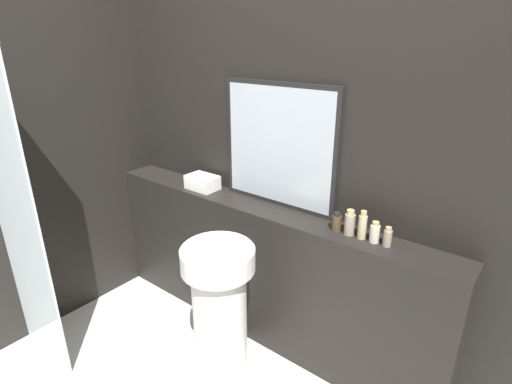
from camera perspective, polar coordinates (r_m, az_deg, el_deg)
name	(u,v)px	position (r m, az deg, el deg)	size (l,w,h in m)	color
wall_back	(276,144)	(2.36, 2.83, 6.80)	(8.00, 0.06, 2.50)	black
vanity_counter	(260,272)	(2.58, 0.60, -11.31)	(2.34, 0.23, 0.90)	black
pedestal_sink	(220,308)	(2.27, -5.20, -16.16)	(0.39, 0.39, 0.84)	white
mirror	(279,146)	(2.29, 3.28, 6.54)	(0.75, 0.03, 0.72)	black
towel_stack	(202,182)	(2.65, -7.65, 1.39)	(0.21, 0.14, 0.09)	white
shampoo_bottle	(336,222)	(2.11, 11.43, -4.24)	(0.05, 0.05, 0.10)	#4C3823
conditioner_bottle	(350,223)	(2.08, 13.23, -4.35)	(0.05, 0.05, 0.14)	gray
lotion_bottle	(362,226)	(2.05, 14.97, -4.68)	(0.04, 0.04, 0.15)	#C6B284
body_wash_bottle	(375,233)	(2.04, 16.60, -5.60)	(0.05, 0.05, 0.11)	beige
hand_soap_bottle	(388,237)	(2.02, 18.28, -6.17)	(0.04, 0.04, 0.10)	gray
shower_panel	(17,219)	(2.52, -30.97, -3.32)	(0.52, 0.02, 1.83)	silver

